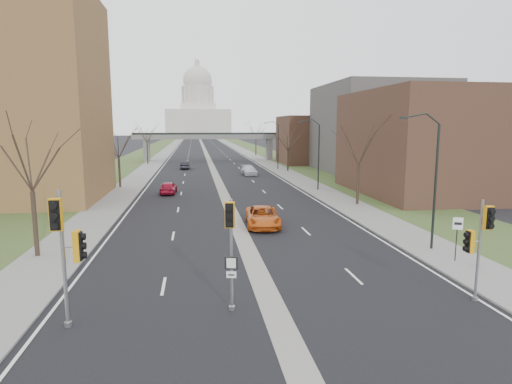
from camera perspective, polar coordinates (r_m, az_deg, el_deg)
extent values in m
plane|color=black|center=(20.86, 1.62, -13.74)|extent=(700.00, 700.00, 0.00)
cube|color=black|center=(169.20, -7.07, 6.06)|extent=(20.00, 600.00, 0.01)
cube|color=gray|center=(169.20, -7.07, 6.05)|extent=(1.20, 600.00, 0.02)
cube|color=gray|center=(169.86, -2.99, 6.14)|extent=(4.00, 600.00, 0.12)
cube|color=gray|center=(169.39, -11.15, 5.98)|extent=(4.00, 600.00, 0.12)
cube|color=#304821|center=(170.50, -0.97, 6.16)|extent=(8.00, 600.00, 0.10)
cube|color=#304821|center=(169.81, -13.18, 5.92)|extent=(8.00, 600.00, 0.10)
cube|color=#503625|center=(54.37, 22.12, 6.07)|extent=(16.00, 20.00, 12.00)
cube|color=#4E4C48|center=(77.58, 15.80, 8.13)|extent=(18.00, 22.00, 15.00)
cube|color=#503625|center=(92.56, 7.77, 6.89)|extent=(14.00, 14.00, 10.00)
cube|color=slate|center=(99.71, -14.37, 5.39)|extent=(1.20, 2.50, 5.00)
cube|color=slate|center=(100.63, 1.77, 5.69)|extent=(1.20, 2.50, 5.00)
cube|color=slate|center=(99.07, -6.29, 7.33)|extent=(34.00, 3.00, 1.00)
cube|color=black|center=(99.05, -6.30, 7.73)|extent=(34.00, 0.15, 0.50)
cube|color=beige|center=(339.00, -7.69, 9.09)|extent=(48.00, 42.00, 20.00)
cube|color=beige|center=(339.29, -7.74, 11.12)|extent=(26.00, 26.00, 5.00)
cylinder|color=beige|center=(339.78, -7.77, 12.63)|extent=(22.00, 22.00, 14.00)
sphere|color=beige|center=(340.70, -7.81, 14.48)|extent=(22.00, 22.00, 22.00)
cylinder|color=beige|center=(342.04, -7.85, 16.40)|extent=(3.60, 3.60, 4.50)
cylinder|color=black|center=(29.45, 22.78, 0.55)|extent=(0.16, 0.16, 8.00)
cube|color=black|center=(28.07, 19.23, 9.29)|extent=(0.45, 0.18, 0.14)
cylinder|color=black|center=(53.31, 8.35, 4.56)|extent=(0.16, 0.16, 8.00)
cube|color=black|center=(52.57, 6.02, 9.29)|extent=(0.45, 0.18, 0.14)
cylinder|color=black|center=(78.54, 2.96, 5.98)|extent=(0.16, 0.16, 8.00)
cube|color=black|center=(78.04, 1.30, 9.17)|extent=(0.45, 0.18, 0.14)
cylinder|color=#382B21|center=(29.27, -27.37, -3.78)|extent=(0.28, 0.28, 4.00)
cylinder|color=#382B21|center=(58.11, -17.73, 2.47)|extent=(0.28, 0.28, 3.75)
cylinder|color=#382B21|center=(91.68, -14.27, 4.96)|extent=(0.28, 0.28, 4.25)
cylinder|color=#382B21|center=(44.49, 13.42, 0.99)|extent=(0.28, 0.28, 4.00)
cylinder|color=#382B21|center=(76.00, 4.27, 4.18)|extent=(0.28, 0.28, 3.50)
cylinder|color=#382B21|center=(115.28, -0.02, 5.97)|extent=(0.28, 0.28, 4.25)
cylinder|color=gray|center=(18.60, -24.27, -8.26)|extent=(0.15, 0.15, 5.58)
cylinder|color=gray|center=(19.52, -23.75, -15.83)|extent=(0.30, 0.30, 0.21)
cube|color=orange|center=(17.64, -25.13, -2.74)|extent=(0.46, 0.43, 1.23)
cube|color=orange|center=(18.31, -22.75, -6.68)|extent=(0.43, 0.46, 1.23)
cylinder|color=gray|center=(18.61, -3.29, -8.49)|extent=(0.13, 0.13, 4.95)
cylinder|color=gray|center=(19.45, -3.23, -15.19)|extent=(0.27, 0.27, 0.19)
cube|color=orange|center=(17.67, -3.52, -3.05)|extent=(0.47, 0.45, 1.09)
cube|color=black|center=(18.70, -3.28, -9.32)|extent=(0.57, 0.15, 0.57)
cube|color=silver|center=(18.87, -3.27, -10.83)|extent=(0.43, 0.12, 0.29)
cylinder|color=gray|center=(22.05, 27.57, -6.99)|extent=(0.13, 0.13, 4.75)
cylinder|color=gray|center=(22.74, 27.15, -12.55)|extent=(0.26, 0.26, 0.18)
cube|color=orange|center=(21.33, 28.58, -3.03)|extent=(0.39, 0.37, 1.05)
cube|color=orange|center=(21.68, 26.66, -5.93)|extent=(0.37, 0.39, 1.05)
cylinder|color=black|center=(27.84, 25.14, -6.08)|extent=(0.06, 0.06, 2.26)
cube|color=silver|center=(27.59, 25.29, -3.81)|extent=(0.53, 0.26, 0.72)
imported|color=maroon|center=(51.78, -11.59, 0.59)|extent=(2.02, 4.48, 1.49)
imported|color=black|center=(81.02, -9.41, 3.55)|extent=(1.78, 4.43, 1.43)
imported|color=#C85615|center=(34.39, 0.90, -3.29)|extent=(3.04, 5.84, 1.57)
imported|color=silver|center=(70.26, -0.95, 2.90)|extent=(2.39, 5.28, 1.50)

